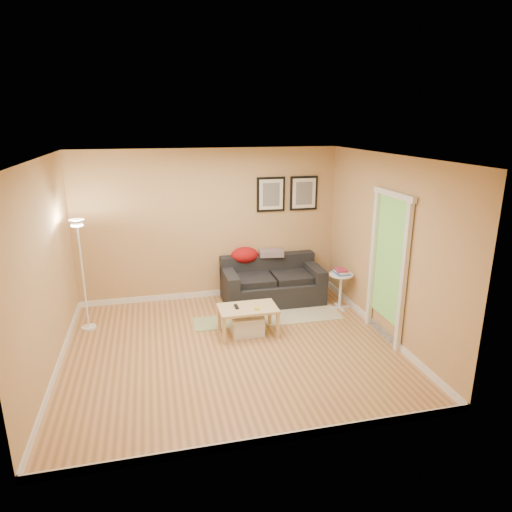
% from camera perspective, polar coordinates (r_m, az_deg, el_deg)
% --- Properties ---
extents(floor, '(4.50, 4.50, 0.00)m').
position_cam_1_polar(floor, '(6.39, -3.11, -11.56)').
color(floor, tan).
rests_on(floor, ground).
extents(ceiling, '(4.50, 4.50, 0.00)m').
position_cam_1_polar(ceiling, '(5.64, -3.54, 12.36)').
color(ceiling, white).
rests_on(ceiling, wall_back).
extents(wall_back, '(4.50, 0.00, 4.50)m').
position_cam_1_polar(wall_back, '(7.80, -5.89, 3.87)').
color(wall_back, tan).
rests_on(wall_back, ground).
extents(wall_front, '(4.50, 0.00, 4.50)m').
position_cam_1_polar(wall_front, '(4.06, 1.69, -8.49)').
color(wall_front, tan).
rests_on(wall_front, ground).
extents(wall_left, '(0.00, 4.00, 4.00)m').
position_cam_1_polar(wall_left, '(5.95, -25.17, -1.79)').
color(wall_left, tan).
rests_on(wall_left, ground).
extents(wall_right, '(0.00, 4.00, 4.00)m').
position_cam_1_polar(wall_right, '(6.64, 16.18, 0.97)').
color(wall_right, tan).
rests_on(wall_right, ground).
extents(baseboard_back, '(4.50, 0.02, 0.10)m').
position_cam_1_polar(baseboard_back, '(8.16, -5.62, -4.73)').
color(baseboard_back, white).
rests_on(baseboard_back, ground).
extents(baseboard_front, '(4.50, 0.02, 0.10)m').
position_cam_1_polar(baseboard_front, '(4.74, 1.52, -22.23)').
color(baseboard_front, white).
rests_on(baseboard_front, ground).
extents(baseboard_left, '(0.02, 4.00, 0.10)m').
position_cam_1_polar(baseboard_left, '(6.43, -23.67, -12.42)').
color(baseboard_left, white).
rests_on(baseboard_left, ground).
extents(baseboard_right, '(0.02, 4.00, 0.10)m').
position_cam_1_polar(baseboard_right, '(7.06, 15.28, -8.83)').
color(baseboard_right, white).
rests_on(baseboard_right, ground).
extents(sofa, '(1.70, 0.90, 0.75)m').
position_cam_1_polar(sofa, '(7.81, 2.08, -3.12)').
color(sofa, black).
rests_on(sofa, ground).
extents(red_throw, '(0.48, 0.36, 0.28)m').
position_cam_1_polar(red_throw, '(7.89, -1.44, 0.11)').
color(red_throw, '#AF1014').
rests_on(red_throw, sofa).
extents(plaid_throw, '(0.45, 0.32, 0.10)m').
position_cam_1_polar(plaid_throw, '(7.98, 1.95, 0.38)').
color(plaid_throw, tan).
rests_on(plaid_throw, sofa).
extents(framed_print_left, '(0.50, 0.04, 0.60)m').
position_cam_1_polar(framed_print_left, '(7.89, 1.89, 7.79)').
color(framed_print_left, black).
rests_on(framed_print_left, wall_back).
extents(framed_print_right, '(0.50, 0.04, 0.60)m').
position_cam_1_polar(framed_print_right, '(8.06, 6.05, 7.91)').
color(framed_print_right, black).
rests_on(framed_print_right, wall_back).
extents(area_rug, '(1.25, 0.85, 0.01)m').
position_cam_1_polar(area_rug, '(7.52, 5.39, -7.02)').
color(area_rug, beige).
rests_on(area_rug, ground).
extents(green_runner, '(0.70, 0.50, 0.01)m').
position_cam_1_polar(green_runner, '(7.13, -5.09, -8.38)').
color(green_runner, '#668C4C').
rests_on(green_runner, ground).
extents(coffee_table, '(0.96, 0.75, 0.42)m').
position_cam_1_polar(coffee_table, '(6.69, -1.03, -8.17)').
color(coffee_table, '#DEC187').
rests_on(coffee_table, ground).
extents(remote_control, '(0.05, 0.16, 0.02)m').
position_cam_1_polar(remote_control, '(6.60, -2.50, -6.41)').
color(remote_control, black).
rests_on(remote_control, coffee_table).
extents(tape_roll, '(0.07, 0.07, 0.03)m').
position_cam_1_polar(tape_roll, '(6.52, 0.07, -6.67)').
color(tape_roll, yellow).
rests_on(tape_roll, coffee_table).
extents(storage_bin, '(0.48, 0.35, 0.29)m').
position_cam_1_polar(storage_bin, '(6.71, -1.12, -8.68)').
color(storage_bin, white).
rests_on(storage_bin, ground).
extents(side_table, '(0.40, 0.40, 0.61)m').
position_cam_1_polar(side_table, '(7.66, 10.61, -4.39)').
color(side_table, white).
rests_on(side_table, ground).
extents(book_stack, '(0.28, 0.32, 0.08)m').
position_cam_1_polar(book_stack, '(7.55, 10.75, -1.92)').
color(book_stack, '#3967AD').
rests_on(book_stack, side_table).
extents(floor_lamp, '(0.22, 0.22, 1.69)m').
position_cam_1_polar(floor_lamp, '(7.11, -21.00, -2.67)').
color(floor_lamp, white).
rests_on(floor_lamp, ground).
extents(doorway, '(0.12, 1.01, 2.13)m').
position_cam_1_polar(doorway, '(6.57, 16.24, -1.71)').
color(doorway, white).
rests_on(doorway, ground).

